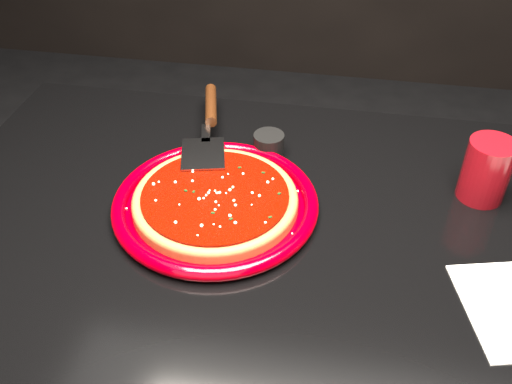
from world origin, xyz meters
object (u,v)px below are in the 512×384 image
Objects in this scene: table at (286,383)px; cup at (486,170)px; ramekin at (269,145)px; plate at (216,203)px; pizza_server at (208,126)px.

table is 0.54m from cup.
cup is (0.29, 0.16, 0.43)m from table.
cup is 0.36m from ramekin.
plate is 5.98× the size of ramekin.
pizza_server is at bearing 128.99° from table.
cup reaches higher than plate.
pizza_server reaches higher than table.
table is 0.41m from plate.
plate is 0.18m from ramekin.
cup is at bearing 29.59° from table.
cup is (0.47, -0.07, 0.01)m from pizza_server.
pizza_server is 0.12m from ramekin.
table is 21.89× the size of ramekin.
cup is 1.90× the size of ramekin.
pizza_server is 0.48m from cup.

